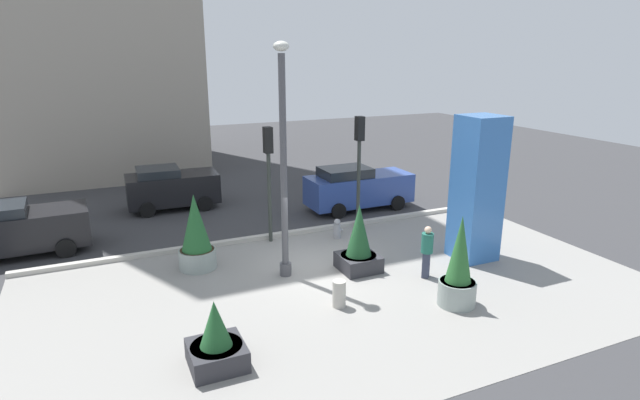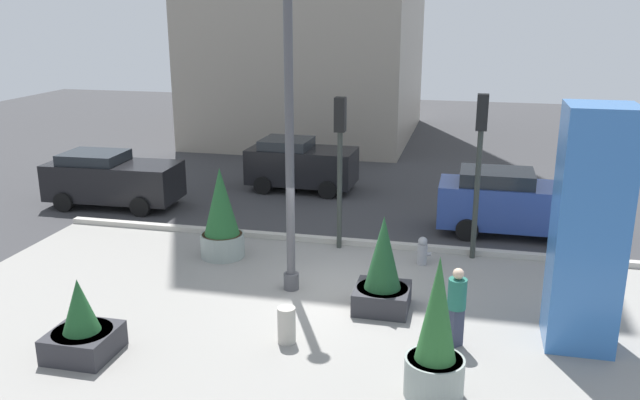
{
  "view_description": "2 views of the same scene",
  "coord_description": "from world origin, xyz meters",
  "px_view_note": "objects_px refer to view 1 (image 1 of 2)",
  "views": [
    {
      "loc": [
        -6.14,
        -13.87,
        6.61
      ],
      "look_at": [
        -0.12,
        -0.45,
        2.36
      ],
      "focal_mm": 28.83,
      "sensor_mm": 36.0,
      "label": 1
    },
    {
      "loc": [
        2.75,
        -13.93,
        6.37
      ],
      "look_at": [
        -0.34,
        -0.71,
        2.4
      ],
      "focal_mm": 36.91,
      "sensor_mm": 36.0,
      "label": 2
    }
  ],
  "objects_px": {
    "art_pillar_blue": "(477,189)",
    "car_curb_east": "(358,188)",
    "concrete_bollard": "(339,294)",
    "car_intersection": "(172,187)",
    "car_far_lane": "(16,229)",
    "potted_plant_near_left": "(196,236)",
    "fire_hydrant": "(337,229)",
    "potted_plant_near_right": "(216,342)",
    "traffic_light_corner": "(359,154)",
    "lamp_post": "(284,168)",
    "pedestrian_on_sidewalk": "(427,249)",
    "traffic_light_far_side": "(269,165)",
    "potted_plant_mid_plaza": "(459,269)",
    "potted_plant_by_pillar": "(359,244)"
  },
  "relations": [
    {
      "from": "art_pillar_blue",
      "to": "car_far_lane",
      "type": "xyz_separation_m",
      "value": [
        -13.78,
        6.41,
        -1.43
      ]
    },
    {
      "from": "concrete_bollard",
      "to": "car_intersection",
      "type": "bearing_deg",
      "value": 103.38
    },
    {
      "from": "potted_plant_mid_plaza",
      "to": "car_intersection",
      "type": "distance_m",
      "value": 13.55
    },
    {
      "from": "lamp_post",
      "to": "traffic_light_corner",
      "type": "relative_size",
      "value": 1.59
    },
    {
      "from": "car_curb_east",
      "to": "lamp_post",
      "type": "bearing_deg",
      "value": -135.2
    },
    {
      "from": "potted_plant_mid_plaza",
      "to": "car_intersection",
      "type": "xyz_separation_m",
      "value": [
        -5.6,
        12.34,
        -0.09
      ]
    },
    {
      "from": "potted_plant_near_left",
      "to": "fire_hydrant",
      "type": "bearing_deg",
      "value": 6.96
    },
    {
      "from": "potted_plant_near_right",
      "to": "traffic_light_far_side",
      "type": "relative_size",
      "value": 0.38
    },
    {
      "from": "concrete_bollard",
      "to": "car_far_lane",
      "type": "bearing_deg",
      "value": 136.8
    },
    {
      "from": "potted_plant_mid_plaza",
      "to": "traffic_light_corner",
      "type": "xyz_separation_m",
      "value": [
        0.58,
        6.74,
        1.89
      ]
    },
    {
      "from": "lamp_post",
      "to": "fire_hydrant",
      "type": "xyz_separation_m",
      "value": [
        2.87,
        2.27,
        -3.0
      ]
    },
    {
      "from": "art_pillar_blue",
      "to": "car_intersection",
      "type": "relative_size",
      "value": 1.22
    },
    {
      "from": "potted_plant_near_left",
      "to": "car_curb_east",
      "type": "distance_m",
      "value": 8.47
    },
    {
      "from": "potted_plant_near_left",
      "to": "potted_plant_mid_plaza",
      "type": "xyz_separation_m",
      "value": [
        5.9,
        -5.33,
        -0.05
      ]
    },
    {
      "from": "potted_plant_near_left",
      "to": "car_intersection",
      "type": "xyz_separation_m",
      "value": [
        0.3,
        7.0,
        -0.14
      ]
    },
    {
      "from": "potted_plant_by_pillar",
      "to": "traffic_light_corner",
      "type": "bearing_deg",
      "value": 62.16
    },
    {
      "from": "car_far_lane",
      "to": "traffic_light_far_side",
      "type": "bearing_deg",
      "value": -15.3
    },
    {
      "from": "car_intersection",
      "to": "traffic_light_corner",
      "type": "bearing_deg",
      "value": -42.17
    },
    {
      "from": "potted_plant_by_pillar",
      "to": "traffic_light_far_side",
      "type": "relative_size",
      "value": 0.52
    },
    {
      "from": "lamp_post",
      "to": "traffic_light_far_side",
      "type": "xyz_separation_m",
      "value": [
        0.54,
        2.99,
        -0.54
      ]
    },
    {
      "from": "car_intersection",
      "to": "pedestrian_on_sidewalk",
      "type": "relative_size",
      "value": 2.37
    },
    {
      "from": "potted_plant_near_right",
      "to": "traffic_light_corner",
      "type": "distance_m",
      "value": 10.21
    },
    {
      "from": "potted_plant_by_pillar",
      "to": "car_far_lane",
      "type": "height_order",
      "value": "potted_plant_by_pillar"
    },
    {
      "from": "concrete_bollard",
      "to": "car_intersection",
      "type": "relative_size",
      "value": 0.19
    },
    {
      "from": "traffic_light_corner",
      "to": "car_intersection",
      "type": "bearing_deg",
      "value": 137.83
    },
    {
      "from": "art_pillar_blue",
      "to": "traffic_light_corner",
      "type": "bearing_deg",
      "value": 115.69
    },
    {
      "from": "lamp_post",
      "to": "car_curb_east",
      "type": "bearing_deg",
      "value": 44.8
    },
    {
      "from": "potted_plant_near_right",
      "to": "fire_hydrant",
      "type": "distance_m",
      "value": 8.5
    },
    {
      "from": "art_pillar_blue",
      "to": "car_curb_east",
      "type": "height_order",
      "value": "art_pillar_blue"
    },
    {
      "from": "potted_plant_near_right",
      "to": "pedestrian_on_sidewalk",
      "type": "bearing_deg",
      "value": 16.03
    },
    {
      "from": "concrete_bollard",
      "to": "car_curb_east",
      "type": "distance_m",
      "value": 9.09
    },
    {
      "from": "potted_plant_near_left",
      "to": "fire_hydrant",
      "type": "height_order",
      "value": "potted_plant_near_left"
    },
    {
      "from": "potted_plant_near_right",
      "to": "concrete_bollard",
      "type": "distance_m",
      "value": 3.88
    },
    {
      "from": "art_pillar_blue",
      "to": "concrete_bollard",
      "type": "distance_m",
      "value": 6.05
    },
    {
      "from": "potted_plant_near_right",
      "to": "car_curb_east",
      "type": "height_order",
      "value": "car_curb_east"
    },
    {
      "from": "potted_plant_by_pillar",
      "to": "car_far_lane",
      "type": "bearing_deg",
      "value": 149.53
    },
    {
      "from": "lamp_post",
      "to": "potted_plant_mid_plaza",
      "type": "bearing_deg",
      "value": -46.17
    },
    {
      "from": "traffic_light_corner",
      "to": "pedestrian_on_sidewalk",
      "type": "distance_m",
      "value": 5.33
    },
    {
      "from": "traffic_light_far_side",
      "to": "potted_plant_mid_plaza",
      "type": "bearing_deg",
      "value": -65.75
    },
    {
      "from": "car_far_lane",
      "to": "car_intersection",
      "type": "xyz_separation_m",
      "value": [
        5.57,
        3.42,
        0.02
      ]
    },
    {
      "from": "traffic_light_far_side",
      "to": "car_curb_east",
      "type": "distance_m",
      "value": 5.6
    },
    {
      "from": "art_pillar_blue",
      "to": "fire_hydrant",
      "type": "distance_m",
      "value": 5.18
    },
    {
      "from": "lamp_post",
      "to": "pedestrian_on_sidewalk",
      "type": "distance_m",
      "value": 4.93
    },
    {
      "from": "traffic_light_far_side",
      "to": "art_pillar_blue",
      "type": "bearing_deg",
      "value": -36.61
    },
    {
      "from": "fire_hydrant",
      "to": "traffic_light_far_side",
      "type": "relative_size",
      "value": 0.18
    },
    {
      "from": "potted_plant_mid_plaza",
      "to": "car_curb_east",
      "type": "bearing_deg",
      "value": 78.91
    },
    {
      "from": "art_pillar_blue",
      "to": "potted_plant_by_pillar",
      "type": "height_order",
      "value": "art_pillar_blue"
    },
    {
      "from": "car_curb_east",
      "to": "potted_plant_near_left",
      "type": "bearing_deg",
      "value": -154.63
    },
    {
      "from": "traffic_light_far_side",
      "to": "potted_plant_by_pillar",
      "type": "bearing_deg",
      "value": -64.63
    },
    {
      "from": "traffic_light_far_side",
      "to": "car_far_lane",
      "type": "relative_size",
      "value": 0.95
    }
  ]
}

